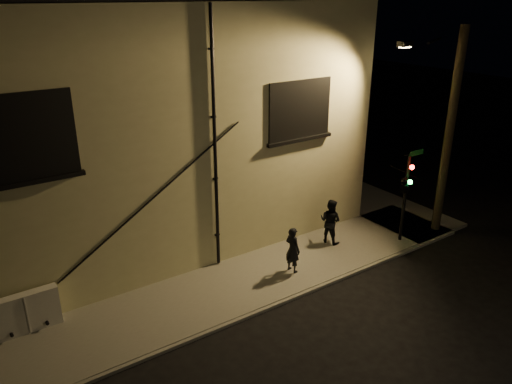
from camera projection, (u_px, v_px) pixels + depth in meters
ground at (315, 289)px, 15.76m from camera, size 90.00×90.00×0.00m
sidewalk at (266, 227)px, 19.74m from camera, size 21.00×16.00×0.12m
building at (110, 111)px, 19.43m from camera, size 16.20×12.23×8.80m
utility_cabinet at (26, 313)px, 13.41m from camera, size 1.76×0.30×1.15m
pedestrian_a at (293, 250)px, 16.27m from camera, size 0.47×0.63×1.58m
pedestrian_b at (330, 221)px, 18.18m from camera, size 0.87×0.98×1.68m
traffic_signal at (405, 184)px, 17.61m from camera, size 1.32×2.02×3.42m
streetlamp_pole at (447, 130)px, 18.07m from camera, size 2.05×1.40×7.73m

